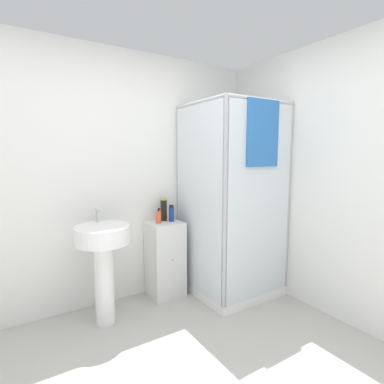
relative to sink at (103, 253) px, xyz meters
name	(u,v)px	position (x,y,z in m)	size (l,w,h in m)	color
wall_back	(102,179)	(0.13, 0.39, 0.61)	(6.40, 0.06, 2.50)	white
wall_right	(376,184)	(1.83, -1.31, 0.61)	(0.06, 6.40, 2.50)	white
shower_enclosure	(231,242)	(1.30, -0.15, -0.07)	(0.86, 0.89, 2.00)	white
vanity_cabinet	(165,259)	(0.70, 0.19, -0.24)	(0.34, 0.35, 0.79)	silver
sink	(103,253)	(0.00, 0.00, 0.00)	(0.46, 0.46, 1.01)	white
soap_dispenser	(159,217)	(0.62, 0.18, 0.22)	(0.05, 0.06, 0.16)	#E5562D
shampoo_bottle_tall_black	(164,210)	(0.72, 0.26, 0.27)	(0.07, 0.07, 0.24)	black
shampoo_bottle_blue	(171,213)	(0.78, 0.19, 0.24)	(0.05, 0.05, 0.17)	navy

